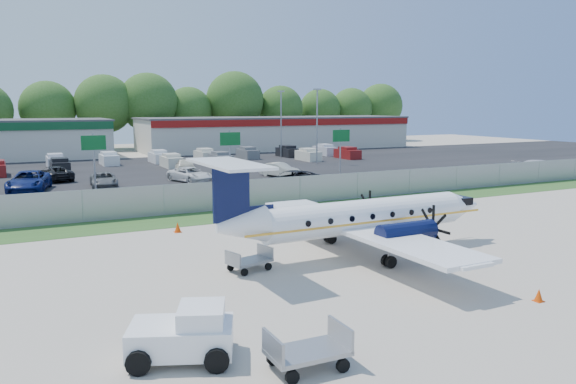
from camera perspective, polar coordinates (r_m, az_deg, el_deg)
name	(u,v)px	position (r m, az deg, el deg)	size (l,w,h in m)	color
ground	(345,258)	(26.69, 5.83, -6.65)	(170.00, 170.00, 0.00)	#B9AD9D
grass_verge	(247,214)	(37.09, -4.16, -2.23)	(170.00, 4.00, 0.02)	#2D561E
access_road	(212,198)	(43.55, -7.69, -0.64)	(170.00, 8.00, 0.02)	black
parking_lot	(150,170)	(63.60, -13.88, 2.15)	(170.00, 32.00, 0.02)	black
perimeter_fence	(236,195)	(38.75, -5.31, -0.28)	(120.00, 0.06, 1.99)	gray
building_east	(277,133)	(92.77, -1.16, 6.03)	(44.40, 12.40, 5.24)	beige
sign_left	(94,152)	(45.09, -19.12, 3.89)	(1.80, 0.26, 5.00)	gray
sign_mid	(230,147)	(47.79, -5.91, 4.57)	(1.80, 0.26, 5.00)	gray
sign_right	(341,143)	(52.69, 5.39, 4.97)	(1.80, 0.26, 5.00)	gray
light_pole_ne	(317,121)	(68.64, 2.97, 7.23)	(0.90, 0.35, 9.09)	gray
light_pole_se	(281,119)	(77.49, -0.72, 7.42)	(0.90, 0.35, 9.09)	gray
tree_line	(102,149)	(96.93, -18.39, 4.15)	(112.00, 6.00, 14.00)	#2A5418
aircraft	(359,217)	(26.98, 7.24, -2.51)	(15.20, 15.02, 4.74)	white
pushback_tug	(186,334)	(16.49, -10.31, -13.98)	(3.33, 2.95, 1.55)	white
baggage_cart_near	(308,350)	(15.77, 2.01, -15.78)	(2.18, 1.35, 1.13)	gray
baggage_cart_far	(249,260)	(24.50, -3.94, -6.95)	(2.05, 1.52, 0.96)	gray
cone_nose	(397,234)	(30.89, 11.02, -4.22)	(0.32, 0.32, 0.46)	#DA4106
cone_port_wing	(539,295)	(22.74, 24.12, -9.56)	(0.34, 0.34, 0.48)	#DA4106
cone_starboard_wing	(178,228)	(32.30, -11.14, -3.56)	(0.40, 0.40, 0.57)	#DA4106
road_car_mid	(292,189)	(47.99, 0.39, 0.30)	(2.61, 5.67, 1.58)	black
road_car_east	(542,177)	(61.65, 24.37, 1.40)	(2.41, 5.92, 1.72)	silver
parked_car_a	(30,191)	(51.46, -24.77, 0.06)	(2.83, 6.15, 1.71)	navy
parked_car_b	(104,187)	(51.86, -18.19, 0.49)	(2.14, 4.64, 1.29)	#595B5E
parked_car_c	(190,182)	(53.32, -9.89, 1.02)	(2.28, 4.95, 1.37)	silver
parked_car_d	(224,180)	(54.00, -6.50, 1.19)	(1.38, 3.96, 1.30)	silver
parked_car_e	(280,177)	(56.24, -0.86, 1.55)	(1.50, 4.30, 1.42)	beige
parked_car_f	(55,181)	(57.63, -22.63, 1.05)	(2.38, 5.15, 1.43)	black
parked_car_g	(185,174)	(59.64, -10.38, 1.82)	(1.98, 4.92, 1.68)	beige
far_parking_rows	(140,166)	(68.46, -14.82, 2.55)	(56.00, 10.00, 1.60)	gray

